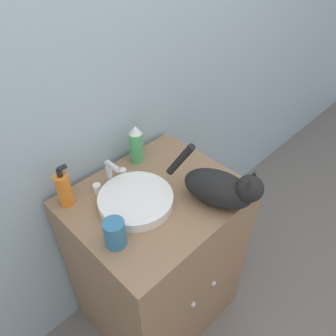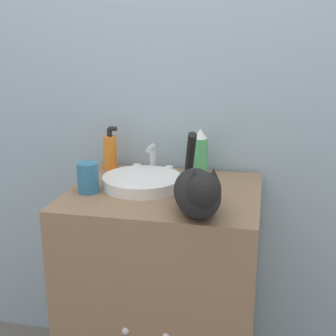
{
  "view_description": "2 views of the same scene",
  "coord_description": "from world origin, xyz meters",
  "views": [
    {
      "loc": [
        -0.6,
        -0.39,
        1.74
      ],
      "look_at": [
        0.04,
        0.24,
        0.98
      ],
      "focal_mm": 35.0,
      "sensor_mm": 36.0,
      "label": 1
    },
    {
      "loc": [
        0.33,
        -1.21,
        1.37
      ],
      "look_at": [
        0.02,
        0.22,
        0.94
      ],
      "focal_mm": 50.0,
      "sensor_mm": 36.0,
      "label": 2
    }
  ],
  "objects": [
    {
      "name": "cat",
      "position": [
        0.15,
        0.07,
        0.92
      ],
      "size": [
        0.21,
        0.37,
        0.22
      ],
      "rotation": [
        0.0,
        0.0,
        -1.27
      ],
      "color": "black",
      "rests_on": "vanity_cabinet"
    },
    {
      "name": "vanity_cabinet",
      "position": [
        0.0,
        0.27,
        0.42
      ],
      "size": [
        0.66,
        0.56,
        0.85
      ],
      "color": "#8C6B4C",
      "rests_on": "ground_plane"
    },
    {
      "name": "sink_basin",
      "position": [
        -0.08,
        0.29,
        0.87
      ],
      "size": [
        0.28,
        0.28,
        0.04
      ],
      "color": "white",
      "rests_on": "vanity_cabinet"
    },
    {
      "name": "soap_bottle",
      "position": [
        -0.26,
        0.48,
        0.92
      ],
      "size": [
        0.06,
        0.05,
        0.17
      ],
      "color": "orange",
      "rests_on": "vanity_cabinet"
    },
    {
      "name": "spray_bottle",
      "position": [
        0.09,
        0.49,
        0.93
      ],
      "size": [
        0.06,
        0.06,
        0.18
      ],
      "color": "#4CB266",
      "rests_on": "vanity_cabinet"
    },
    {
      "name": "cup",
      "position": [
        -0.25,
        0.2,
        0.9
      ],
      "size": [
        0.07,
        0.07,
        0.1
      ],
      "color": "teal",
      "rests_on": "vanity_cabinet"
    },
    {
      "name": "wall_back",
      "position": [
        0.0,
        0.59,
        1.25
      ],
      "size": [
        6.0,
        0.05,
        2.5
      ],
      "color": "#9EB7C6",
      "rests_on": "ground_plane"
    },
    {
      "name": "faucet",
      "position": [
        -0.08,
        0.44,
        0.9
      ],
      "size": [
        0.16,
        0.08,
        0.12
      ],
      "color": "silver",
      "rests_on": "vanity_cabinet"
    }
  ]
}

